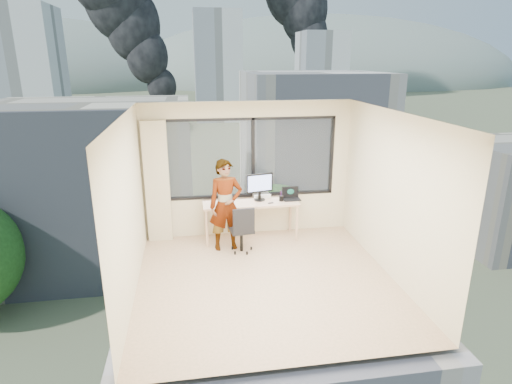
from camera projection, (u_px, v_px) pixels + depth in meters
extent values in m
cube|color=#D4AA8A|center=(266.00, 280.00, 6.68)|extent=(4.00, 4.00, 0.01)
cube|color=white|center=(267.00, 114.00, 5.90)|extent=(4.00, 4.00, 0.01)
cube|color=beige|center=(302.00, 264.00, 4.41)|extent=(4.00, 0.01, 2.60)
cube|color=beige|center=(128.00, 210.00, 5.99)|extent=(0.01, 4.00, 2.60)
cube|color=beige|center=(392.00, 196.00, 6.59)|extent=(0.01, 4.00, 2.60)
cube|color=beige|center=(157.00, 182.00, 7.85)|extent=(0.45, 0.14, 2.30)
cube|color=tan|center=(251.00, 220.00, 8.13)|extent=(1.80, 0.60, 0.75)
imported|color=#2D2D33|center=(226.00, 205.00, 7.58)|extent=(0.65, 0.47, 1.67)
cube|color=white|center=(261.00, 195.00, 8.29)|extent=(0.35, 0.30, 0.08)
cube|color=black|center=(271.00, 203.00, 7.93)|extent=(0.11, 0.07, 0.01)
cylinder|color=black|center=(281.00, 198.00, 8.05)|extent=(0.09, 0.09, 0.10)
ellipsoid|color=#0C4B40|center=(290.00, 192.00, 8.26)|extent=(0.27, 0.14, 0.21)
cube|color=#515B3D|center=(192.00, 120.00, 123.86)|extent=(400.00, 400.00, 0.04)
cube|color=beige|center=(97.00, 187.00, 35.68)|extent=(16.00, 12.00, 14.00)
cube|color=silver|center=(311.00, 148.00, 46.08)|extent=(14.00, 13.00, 16.00)
cube|color=silver|center=(26.00, 75.00, 90.81)|extent=(14.00, 14.00, 28.00)
cube|color=silver|center=(218.00, 67.00, 120.54)|extent=(13.00, 13.00, 30.00)
cube|color=silver|center=(321.00, 72.00, 145.56)|extent=(15.00, 15.00, 26.00)
cube|color=silver|center=(6.00, 78.00, 139.71)|extent=(16.00, 14.00, 22.00)
ellipsoid|color=slate|center=(13.00, 84.00, 293.97)|extent=(288.00, 216.00, 90.00)
ellipsoid|color=slate|center=(318.00, 82.00, 327.22)|extent=(300.00, 220.00, 96.00)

